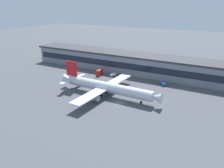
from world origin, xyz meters
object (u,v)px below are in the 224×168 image
(pushback_tractor, at_px, (164,83))
(stair_truck, at_px, (99,72))
(airliner, at_px, (106,87))
(baggage_tug, at_px, (113,75))

(pushback_tractor, relative_size, stair_truck, 0.86)
(airliner, xyz_separation_m, baggage_tug, (-12.19, 28.71, -3.38))
(pushback_tractor, xyz_separation_m, stair_truck, (-41.01, -2.00, 0.93))
(baggage_tug, relative_size, stair_truck, 0.63)
(pushback_tractor, height_order, stair_truck, stair_truck)
(baggage_tug, height_order, pushback_tractor, baggage_tug)
(stair_truck, bearing_deg, airliner, -51.90)
(baggage_tug, bearing_deg, airliner, -66.99)
(airliner, relative_size, pushback_tractor, 10.11)
(baggage_tug, bearing_deg, stair_truck, -167.58)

